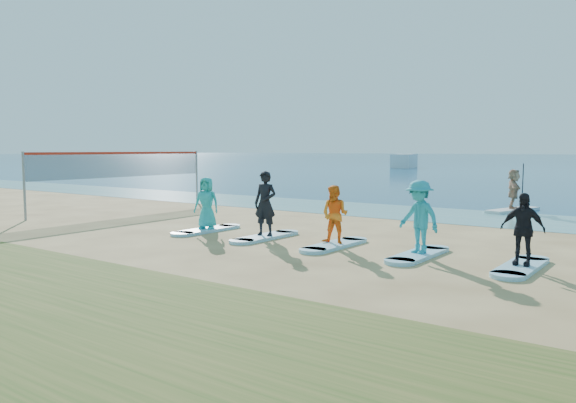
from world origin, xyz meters
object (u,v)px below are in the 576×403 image
Objects in this scene: surfboard_1 at (265,237)px; student_2 at (335,214)px; paddleboarder at (514,189)px; surfboard_0 at (207,230)px; surfboard_4 at (521,267)px; boat_offshore_a at (404,168)px; student_1 at (265,203)px; volleyball_net at (123,165)px; student_0 at (207,203)px; paddleboard at (513,210)px; surfboard_2 at (335,245)px; student_4 at (523,229)px; student_3 at (419,217)px; surfboard_3 at (418,255)px.

student_2 reaches higher than surfboard_1.
surfboard_1 is at bearing 146.04° from paddleboarder.
surfboard_0 is 9.42m from surfboard_4.
surfboard_4 is at bearing 0.00° from surfboard_0.
student_1 is at bearing -82.91° from boat_offshore_a.
boat_offshore_a is 65.96m from student_2.
volleyball_net reaches higher than student_0.
paddleboard is 1.36× the size of surfboard_2.
student_4 reaches higher than surfboard_1.
student_2 is at bearing -162.28° from student_3.
paddleboarder reaches higher than boat_offshore_a.
surfboard_3 is at bearing 107.72° from student_3.
surfboard_0 is 7.12m from student_3.
surfboard_3 is at bearing -8.89° from student_1.
student_1 is 4.81m from surfboard_3.
volleyball_net is 5.81× the size of student_4.
volleyball_net is 12.43m from student_2.
student_4 reaches higher than surfboard_3.
student_3 is at bearing -8.89° from student_1.
student_4 is at bearing -90.00° from surfboard_4.
student_0 is 9.42m from student_4.
surfboard_0 is 1.00× the size of surfboard_1.
paddleboard is 56.16m from boat_offshore_a.
paddleboarder is 0.88× the size of student_1.
volleyball_net is at bearing 161.88° from student_2.
student_3 is (7.06, 0.00, 0.07)m from student_0.
paddleboard is at bearing 33.66° from volleyball_net.
volleyball_net is 1.30× the size of boat_offshore_a.
student_2 is 0.88× the size of student_3.
surfboard_1 is at bearing -91.73° from paddleboard.
student_1 is at bearing 179.66° from student_4.
paddleboarder is at bearing 105.28° from surfboard_4.
student_2 is at bearing 179.66° from student_4.
student_1 is 1.19× the size of student_4.
student_0 reaches higher than surfboard_2.
paddleboarder is 0.93× the size of student_3.
student_0 is 2.50m from surfboard_1.
student_3 reaches higher than surfboard_3.
student_3 reaches higher than surfboard_0.
student_3 is at bearing -0.00° from surfboard_2.
boat_offshore_a reaches higher than surfboard_3.
student_1 is at bearing -180.00° from surfboard_4.
volleyball_net is at bearing 161.00° from surfboard_0.
volleyball_net reaches higher than student_1.
paddleboard is 12.31m from student_1.
boat_offshore_a is at bearing 103.26° from volleyball_net.
student_3 is at bearing -90.00° from surfboard_3.
paddleboarder is (0.00, 0.00, 0.88)m from paddleboard.
student_0 reaches higher than surfboard_4.
boat_offshore_a is at bearing 114.91° from surfboard_3.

